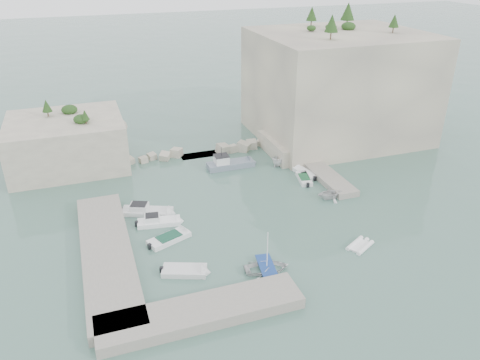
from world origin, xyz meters
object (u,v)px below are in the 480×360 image
object	(u,v)px
tender_east_b	(304,181)
motorboat_c	(169,241)
motorboat_b	(159,224)
rowboat	(267,270)
tender_east_d	(285,164)
tender_east_a	(329,198)
tender_east_c	(305,175)
work_boat	(231,167)
motorboat_a	(147,213)
motorboat_e	(185,273)
inflatable_dinghy	(360,247)

from	to	relation	value
tender_east_b	motorboat_c	bearing A→B (deg)	124.09
motorboat_b	rowboat	xyz separation A→B (m)	(8.54, -12.21, 0.00)
tender_east_d	tender_east_a	bearing A→B (deg)	170.08
motorboat_c	tender_east_b	size ratio (longest dim) A/B	1.18
tender_east_a	tender_east_c	world-z (taller)	tender_east_a
tender_east_c	work_boat	bearing A→B (deg)	46.23
rowboat	tender_east_b	size ratio (longest dim) A/B	1.03
motorboat_a	tender_east_b	world-z (taller)	motorboat_a
motorboat_a	tender_east_d	distance (m)	23.02
tender_east_b	motorboat_e	bearing A→B (deg)	137.49
motorboat_c	motorboat_b	xyz separation A→B (m)	(-0.41, 3.75, 0.00)
motorboat_a	rowboat	xyz separation A→B (m)	(9.47, -15.12, 0.00)
tender_east_b	tender_east_d	world-z (taller)	tender_east_d
motorboat_c	tender_east_b	bearing A→B (deg)	0.26
tender_east_c	motorboat_b	bearing A→B (deg)	95.16
motorboat_c	inflatable_dinghy	xyz separation A→B (m)	(19.15, -7.98, 0.00)
motorboat_a	tender_east_b	bearing A→B (deg)	27.70
tender_east_a	tender_east_d	bearing A→B (deg)	8.63
rowboat	tender_east_b	xyz separation A→B (m)	(12.45, 16.92, 0.00)
motorboat_e	motorboat_c	size ratio (longest dim) A/B	0.92
motorboat_c	rowboat	xyz separation A→B (m)	(8.13, -8.46, 0.00)
tender_east_a	tender_east_d	size ratio (longest dim) A/B	0.72
tender_east_a	work_boat	bearing A→B (deg)	37.76
tender_east_b	tender_east_c	distance (m)	1.90
motorboat_c	tender_east_c	bearing A→B (deg)	3.09
motorboat_c	tender_east_a	world-z (taller)	tender_east_a
tender_east_a	tender_east_d	distance (m)	11.62
tender_east_a	motorboat_b	bearing A→B (deg)	90.84
motorboat_e	inflatable_dinghy	size ratio (longest dim) A/B	1.43
motorboat_c	rowboat	bearing A→B (deg)	-68.23
tender_east_a	tender_east_b	distance (m)	5.77
motorboat_b	tender_east_b	xyz separation A→B (m)	(20.99, 4.70, 0.00)
tender_east_c	motorboat_a	bearing A→B (deg)	87.57
motorboat_b	tender_east_b	size ratio (longest dim) A/B	1.23
motorboat_a	tender_east_a	size ratio (longest dim) A/B	1.95
motorboat_a	rowboat	size ratio (longest dim) A/B	1.49
motorboat_b	inflatable_dinghy	world-z (taller)	motorboat_b
tender_east_d	inflatable_dinghy	bearing A→B (deg)	161.80
rowboat	tender_east_d	size ratio (longest dim) A/B	0.94
motorboat_b	tender_east_c	bearing A→B (deg)	25.01
rowboat	motorboat_b	bearing A→B (deg)	43.15
rowboat	tender_east_a	bearing A→B (deg)	-41.65
tender_east_d	motorboat_e	bearing A→B (deg)	120.47
work_boat	tender_east_b	bearing A→B (deg)	-42.67
rowboat	work_boat	size ratio (longest dim) A/B	0.60
motorboat_b	tender_east_a	world-z (taller)	tender_east_a
motorboat_e	motorboat_b	xyz separation A→B (m)	(-0.69, 9.90, 0.00)
motorboat_e	motorboat_a	xyz separation A→B (m)	(-1.63, 12.81, 0.00)
motorboat_a	tender_east_b	size ratio (longest dim) A/B	1.53
motorboat_b	rowboat	bearing A→B (deg)	-46.19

